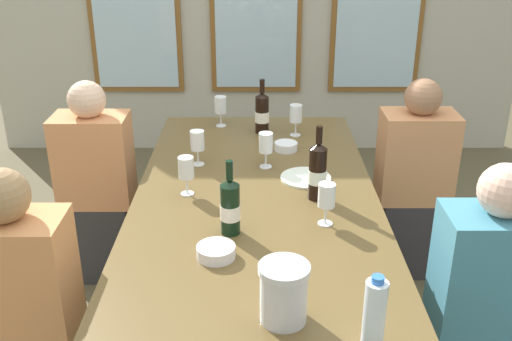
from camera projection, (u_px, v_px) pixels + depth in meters
ground_plane at (256, 335)px, 2.86m from camera, size 12.00×12.00×0.00m
dining_table at (256, 211)px, 2.59m from camera, size 1.06×2.15×0.74m
white_plate_0 at (306, 178)px, 2.73m from camera, size 0.23×0.23×0.01m
metal_pitcher at (284, 293)px, 1.76m from camera, size 0.16×0.16×0.19m
wine_bottle_0 at (230, 206)px, 2.24m from camera, size 0.08×0.08×0.30m
wine_bottle_1 at (262, 113)px, 3.26m from camera, size 0.08×0.08×0.30m
wine_bottle_2 at (318, 171)px, 2.50m from camera, size 0.08×0.08×0.33m
tasting_bowl_0 at (286, 146)px, 3.05m from camera, size 0.12×0.12×0.04m
tasting_bowl_1 at (216, 252)px, 2.11m from camera, size 0.14×0.14×0.04m
water_bottle at (375, 315)px, 1.64m from camera, size 0.06×0.06×0.24m
wine_glass_0 at (197, 141)px, 2.84m from camera, size 0.07×0.07×0.17m
wine_glass_1 at (327, 196)px, 2.30m from camera, size 0.07×0.07×0.17m
wine_glass_2 at (186, 169)px, 2.54m from camera, size 0.07×0.07×0.17m
wine_glass_3 at (266, 144)px, 2.81m from camera, size 0.07×0.07×0.17m
wine_glass_4 at (220, 106)px, 3.35m from camera, size 0.07×0.07×0.17m
wine_glass_5 at (296, 115)px, 3.21m from camera, size 0.07×0.07×0.17m
seated_person_0 at (97, 188)px, 3.13m from camera, size 0.38×0.24×1.11m
seated_person_1 at (413, 185)px, 3.17m from camera, size 0.38×0.24×1.11m
seated_person_2 at (25, 317)px, 2.15m from camera, size 0.38×0.24×1.11m
seated_person_3 at (484, 310)px, 2.19m from camera, size 0.38×0.24×1.11m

